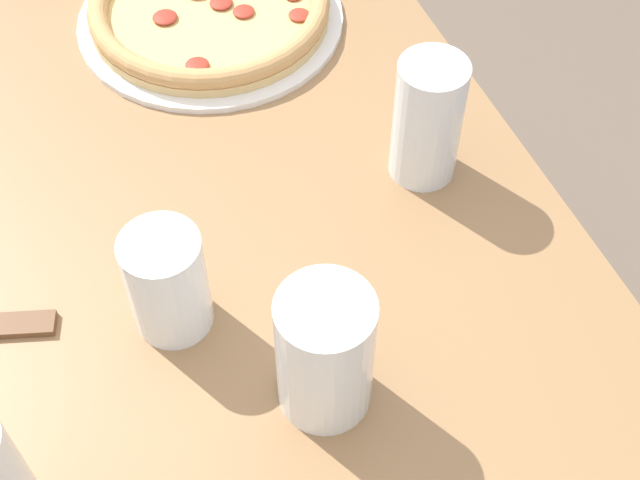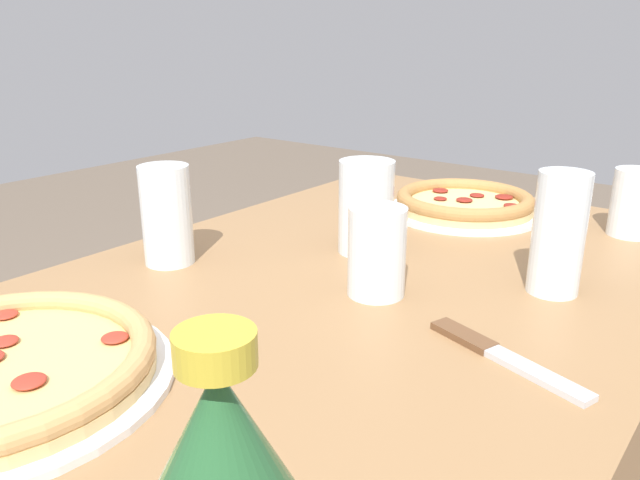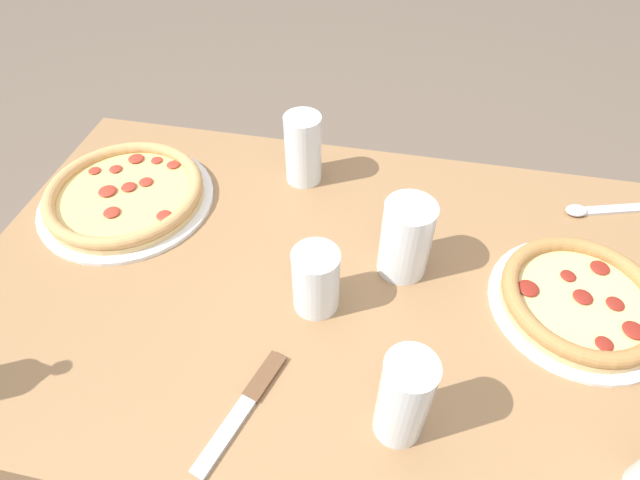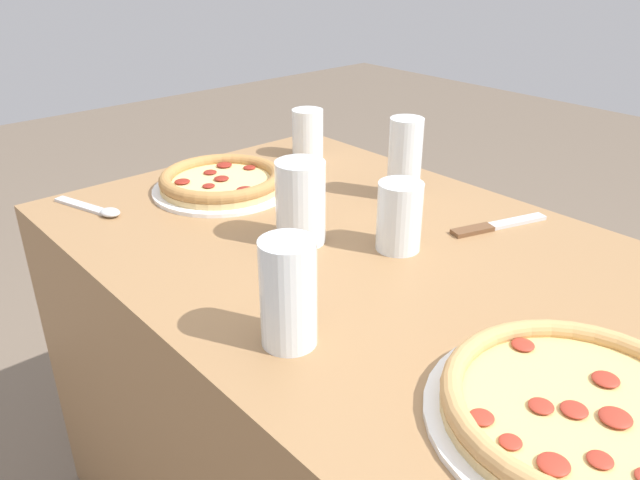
{
  "view_description": "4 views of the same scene",
  "coord_description": "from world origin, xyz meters",
  "views": [
    {
      "loc": [
        -0.47,
        0.08,
        1.43
      ],
      "look_at": [
        0.0,
        -0.1,
        0.77
      ],
      "focal_mm": 50.0,
      "sensor_mm": 36.0,
      "label": 1
    },
    {
      "loc": [
        0.64,
        0.44,
        1.04
      ],
      "look_at": [
        -0.01,
        -0.06,
        0.76
      ],
      "focal_mm": 35.0,
      "sensor_mm": 36.0,
      "label": 2
    },
    {
      "loc": [
        -0.09,
        0.51,
        1.37
      ],
      "look_at": [
        0.02,
        -0.06,
        0.75
      ],
      "focal_mm": 28.0,
      "sensor_mm": 36.0,
      "label": 3
    },
    {
      "loc": [
        0.62,
        -0.67,
        1.18
      ],
      "look_at": [
        -0.02,
        -0.11,
        0.77
      ],
      "focal_mm": 35.0,
      "sensor_mm": 36.0,
      "label": 4
    }
  ],
  "objects": [
    {
      "name": "glass_cola",
      "position": [
        0.1,
        -0.26,
        0.78
      ],
      "size": [
        0.07,
        0.07,
        0.14
      ],
      "color": "white",
      "rests_on": "table"
    },
    {
      "name": "glass_iced_tea",
      "position": [
        -0.14,
        0.22,
        0.78
      ],
      "size": [
        0.07,
        0.07,
        0.16
      ],
      "color": "white",
      "rests_on": "table"
    },
    {
      "name": "table",
      "position": [
        0.0,
        0.0,
        0.36
      ],
      "size": [
        1.21,
        0.76,
        0.71
      ],
      "color": "#997047",
      "rests_on": "ground_plane"
    },
    {
      "name": "pizza_veggie",
      "position": [
        0.42,
        -0.12,
        0.73
      ],
      "size": [
        0.33,
        0.33,
        0.04
      ],
      "color": "white",
      "rests_on": "table"
    },
    {
      "name": "spoon",
      "position": [
        -0.47,
        -0.27,
        0.72
      ],
      "size": [
        0.17,
        0.07,
        0.01
      ],
      "color": "silver",
      "rests_on": "table"
    },
    {
      "name": "glass_lemonade",
      "position": [
        0.01,
        0.04,
        0.77
      ],
      "size": [
        0.07,
        0.07,
        0.12
      ],
      "color": "white",
      "rests_on": "table"
    },
    {
      "name": "ground_plane",
      "position": [
        0.0,
        0.0,
        0.0
      ],
      "size": [
        8.0,
        8.0,
        0.0
      ],
      "primitive_type": "plane",
      "color": "#6B5B4C"
    },
    {
      "name": "glass_red_wine",
      "position": [
        -0.12,
        -0.06,
        0.78
      ],
      "size": [
        0.08,
        0.08,
        0.14
      ],
      "color": "white",
      "rests_on": "table"
    },
    {
      "name": "knife",
      "position": [
        0.07,
        0.24,
        0.72
      ],
      "size": [
        0.08,
        0.19,
        0.01
      ],
      "color": "brown",
      "rests_on": "table"
    },
    {
      "name": "pizza_salami",
      "position": [
        -0.41,
        -0.03,
        0.73
      ],
      "size": [
        0.28,
        0.28,
        0.04
      ],
      "color": "white",
      "rests_on": "table"
    }
  ]
}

